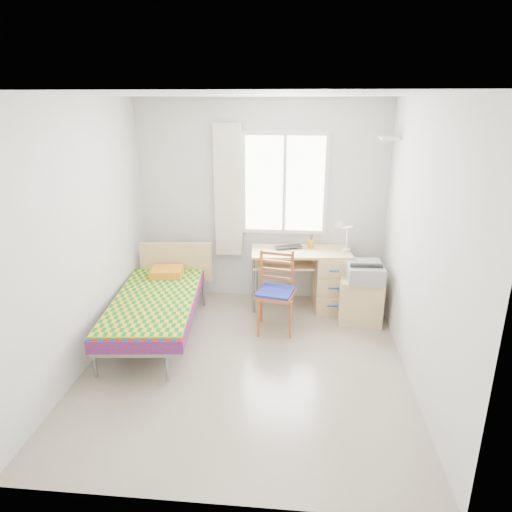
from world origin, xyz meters
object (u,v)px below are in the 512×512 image
Objects in this scene: chair at (277,287)px; printer at (364,271)px; desk at (326,277)px; cabinet at (360,300)px; bed at (157,301)px.

printer is (1.02, 0.26, 0.13)m from chair.
desk is 0.54m from cabinet.
desk is 0.60m from printer.
bed is at bearing -160.44° from desk.
chair reaches higher than desk.
bed is at bearing -169.80° from printer.
bed reaches higher than printer.
printer is at bearing 6.77° from bed.
desk is at bearing 18.79° from bed.
desk is at bearing 57.75° from chair.
chair reaches higher than bed.
bed is 2.15× the size of chair.
chair reaches higher than printer.
bed is 1.57× the size of desk.
printer is at bearing 26.14° from chair.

